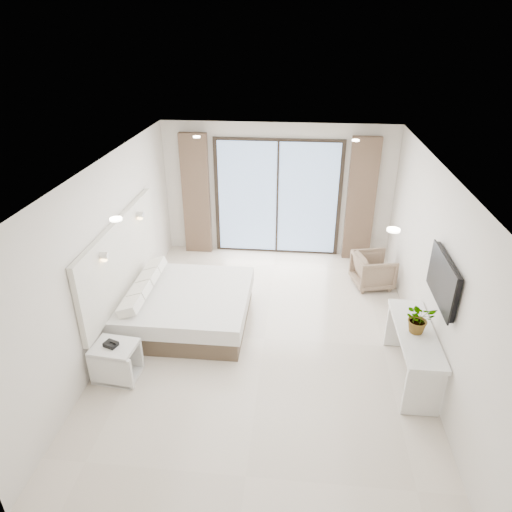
# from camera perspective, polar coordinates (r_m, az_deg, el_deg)

# --- Properties ---
(ground) EXTENTS (6.20, 6.20, 0.00)m
(ground) POSITION_cam_1_polar(r_m,az_deg,el_deg) (7.17, 1.06, -10.31)
(ground) COLOR beige
(ground) RESTS_ON ground
(room_shell) EXTENTS (4.62, 6.22, 2.72)m
(room_shell) POSITION_cam_1_polar(r_m,az_deg,el_deg) (7.05, 0.07, 3.93)
(room_shell) COLOR silver
(room_shell) RESTS_ON ground
(bed) EXTENTS (1.99, 1.90, 0.70)m
(bed) POSITION_cam_1_polar(r_m,az_deg,el_deg) (7.46, -8.87, -6.27)
(bed) COLOR brown
(bed) RESTS_ON ground
(nightstand) EXTENTS (0.61, 0.52, 0.52)m
(nightstand) POSITION_cam_1_polar(r_m,az_deg,el_deg) (6.63, -17.07, -12.47)
(nightstand) COLOR silver
(nightstand) RESTS_ON ground
(phone) EXTENTS (0.21, 0.18, 0.06)m
(phone) POSITION_cam_1_polar(r_m,az_deg,el_deg) (6.46, -17.69, -10.47)
(phone) COLOR black
(phone) RESTS_ON nightstand
(console_desk) EXTENTS (0.48, 1.53, 0.77)m
(console_desk) POSITION_cam_1_polar(r_m,az_deg,el_deg) (6.50, 19.14, -10.36)
(console_desk) COLOR silver
(console_desk) RESTS_ON ground
(plant) EXTENTS (0.43, 0.47, 0.32)m
(plant) POSITION_cam_1_polar(r_m,az_deg,el_deg) (6.29, 19.66, -7.67)
(plant) COLOR #33662D
(plant) RESTS_ON console_desk
(armchair) EXTENTS (0.76, 0.79, 0.69)m
(armchair) POSITION_cam_1_polar(r_m,az_deg,el_deg) (8.63, 14.45, -1.56)
(armchair) COLOR #866E58
(armchair) RESTS_ON ground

